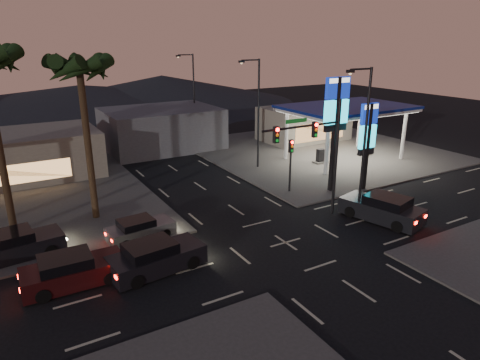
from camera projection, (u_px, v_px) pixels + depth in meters
ground at (286, 243)px, 25.77m from camera, size 140.00×140.00×0.00m
corner_lot_ne at (317, 151)px, 46.53m from camera, size 24.00×24.00×0.12m
gas_station at (347, 110)px, 41.67m from camera, size 12.20×8.20×5.47m
convenience_store at (304, 124)px, 50.97m from camera, size 10.00×6.00×4.00m
pylon_sign_tall at (336, 112)px, 32.34m from camera, size 2.20×0.35×9.00m
pylon_sign_short at (368, 133)px, 33.27m from camera, size 1.60×0.35×7.00m
traffic_signal_mast at (317, 144)px, 27.55m from camera, size 6.10×0.39×8.00m
pedestal_signal at (291, 157)px, 33.20m from camera, size 0.32×0.39×4.30m
streetlight_near at (363, 134)px, 28.05m from camera, size 2.14×0.25×10.00m
streetlight_mid at (257, 108)px, 38.68m from camera, size 2.14×0.25×10.00m
streetlight_far at (192, 92)px, 50.13m from camera, size 2.14×0.25×10.00m
palm_a at (80, 77)px, 26.23m from camera, size 4.41×4.41×10.86m
building_far_west at (0, 158)px, 36.39m from camera, size 16.00×8.00×4.00m
building_far_mid at (161, 128)px, 47.30m from camera, size 12.00×9.00×4.40m
hill_right at (163, 89)px, 81.25m from camera, size 50.00×50.00×5.00m
hill_center at (81, 97)px, 74.20m from camera, size 60.00×60.00×4.00m
car_lane_a_front at (155, 257)px, 22.45m from camera, size 5.28×2.63×1.67m
car_lane_a_mid at (72, 271)px, 21.18m from camera, size 5.06×2.22×1.63m
car_lane_b_front at (140, 229)px, 26.07m from camera, size 4.23×2.03×1.34m
car_lane_b_mid at (15, 246)px, 23.73m from camera, size 5.14×2.55×1.63m
suv_station at (383, 209)px, 28.68m from camera, size 3.51×5.72×1.79m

